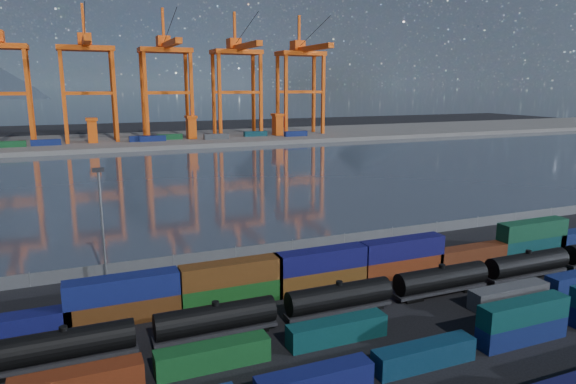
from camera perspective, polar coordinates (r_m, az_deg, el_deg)
name	(u,v)px	position (r m, az deg, el deg)	size (l,w,h in m)	color
ground	(384,321)	(64.62, 10.60, -13.86)	(700.00, 700.00, 0.00)	black
harbor_water	(194,177)	(159.22, -10.44, 1.60)	(700.00, 700.00, 0.00)	#313A47
far_quay	(147,140)	(261.77, -15.41, 5.56)	(700.00, 70.00, 2.00)	#514F4C
distant_mountains	(100,17)	(1662.28, -20.17, 17.82)	(2470.00, 1100.00, 520.00)	#1E2630
container_row_south	(349,367)	(51.11, 6.84, -18.70)	(127.43, 2.28, 4.86)	#464A4C
container_row_mid	(280,340)	(56.16, -0.89, -16.12)	(140.97, 2.35, 5.00)	#484B4E
container_row_north	(381,264)	(76.39, 10.31, -7.84)	(142.30, 2.68, 5.72)	navy
tanker_string	(392,288)	(68.38, 11.51, -10.44)	(91.49, 3.01, 4.30)	black
waterfront_fence	(293,246)	(87.25, 0.51, -6.04)	(160.12, 0.12, 2.20)	#595B5E
yard_light_mast	(102,219)	(76.65, -19.97, -2.86)	(1.60, 0.40, 16.60)	slate
gantry_cranes	(127,60)	(253.14, -17.42, 13.78)	(199.22, 46.50, 62.97)	#EF5510
quay_containers	(126,139)	(245.98, -17.54, 5.59)	(172.58, 10.99, 2.60)	navy
straddle_carriers	(143,128)	(250.95, -15.77, 6.85)	(140.00, 7.00, 11.10)	#EF5510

